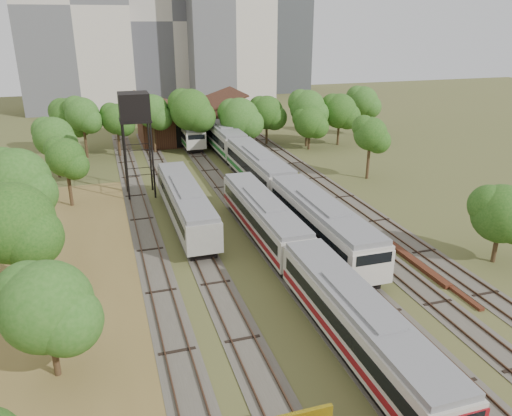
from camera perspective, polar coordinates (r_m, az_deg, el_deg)
name	(u,v)px	position (r m, az deg, el deg)	size (l,w,h in m)	color
ground	(386,346)	(31.92, 14.58, -15.05)	(240.00, 240.00, 0.00)	#475123
dry_grass_patch	(72,325)	(34.85, -20.30, -12.40)	(14.00, 60.00, 0.04)	brown
tracks	(252,207)	(51.94, -0.41, 0.12)	(24.60, 80.00, 0.19)	#4C473D
railcar_red_set	(301,260)	(36.63, 5.15, -5.94)	(2.95, 34.58, 3.65)	black
railcar_green_set	(258,169)	(57.74, 0.29, 4.47)	(3.30, 52.08, 4.09)	black
railcar_rear	(187,131)	(80.20, -7.91, 8.71)	(2.91, 16.08, 3.60)	black
old_grey_coach	(185,203)	(47.64, -8.07, 0.53)	(3.02, 18.00, 3.73)	black
water_tower	(134,110)	(54.84, -13.74, 10.86)	(3.25, 3.25, 11.23)	black
rail_pile_near	(411,259)	(42.54, 17.27, -5.55)	(0.64, 9.67, 0.32)	#542818
rail_pile_far	(449,286)	(39.49, 21.19, -8.26)	(0.43, 6.90, 0.22)	#542818
maintenance_shed	(190,122)	(82.14, -7.50, 9.74)	(16.45, 11.55, 7.58)	#391E14
tree_band_left	(44,176)	(48.24, -23.06, 3.43)	(8.56, 66.83, 8.66)	#382616
tree_band_far	(243,111)	(75.10, -1.52, 10.97)	(48.73, 10.13, 9.27)	#382616
tree_band_right	(374,149)	(59.23, 13.30, 6.64)	(5.86, 43.68, 7.57)	#382616
tower_left	(71,6)	(116.57, -20.35, 20.85)	(22.00, 16.00, 42.00)	beige
tower_centre	(167,21)	(122.67, -10.17, 20.27)	(20.00, 18.00, 36.00)	#B5ADA4
tower_far_right	(283,37)	(140.36, 3.12, 18.92)	(12.00, 12.00, 28.00)	#3A3E41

